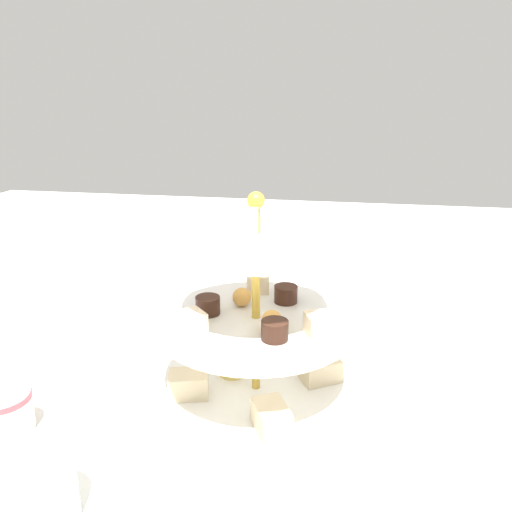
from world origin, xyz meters
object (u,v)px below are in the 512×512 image
Objects in this scene: water_glass_tall_right at (265,270)px; butter_knife_left at (496,377)px; water_glass_short_left at (38,488)px; butter_knife_right at (80,333)px; teacup_with_saucer at (7,415)px; tiered_serving_stand at (256,337)px.

butter_knife_left is at bearing 152.22° from water_glass_tall_right.
water_glass_short_left is (0.12, 0.50, -0.03)m from water_glass_tall_right.
butter_knife_right is (0.27, 0.16, -0.07)m from water_glass_tall_right.
butter_knife_right is (0.61, -0.02, 0.00)m from butter_knife_left.
water_glass_tall_right is at bearing -119.91° from teacup_with_saucer.
water_glass_short_left is 0.46× the size of butter_knife_right.
tiered_serving_stand is 1.71× the size of butter_knife_left.
tiered_serving_stand is 0.27m from water_glass_tall_right.
water_glass_tall_right is at bearing -83.47° from tiered_serving_stand.
butter_knife_left is (-0.57, -0.22, -0.02)m from teacup_with_saucer.
water_glass_short_left is at bearing 76.60° from water_glass_tall_right.
butter_knife_right is at bearing 30.40° from water_glass_tall_right.
butter_knife_right is (0.30, -0.11, -0.08)m from tiered_serving_stand.
water_glass_tall_right is at bearing -103.40° from water_glass_short_left.
teacup_with_saucer reaches higher than butter_knife_right.
water_glass_tall_right is 0.52m from water_glass_short_left.
water_glass_short_left is 0.15m from teacup_with_saucer.
teacup_with_saucer is (0.26, 0.12, -0.06)m from tiered_serving_stand.
water_glass_tall_right reaches higher than butter_knife_left.
water_glass_tall_right is 0.46m from teacup_with_saucer.
water_glass_short_left is at bearing 56.66° from tiered_serving_stand.
teacup_with_saucer is at bearing 35.14° from butter_knife_right.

